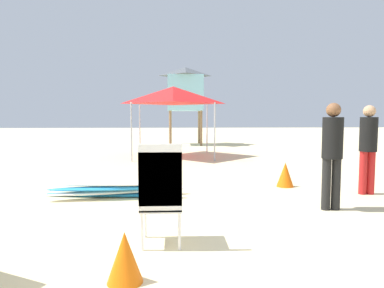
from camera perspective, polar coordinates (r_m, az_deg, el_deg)
The scene contains 9 objects.
ground at distance 4.26m, azimuth -7.57°, elevation -16.09°, with size 80.00×80.00×0.00m, color beige.
stacked_plastic_chairs at distance 3.99m, azimuth -5.16°, elevation -7.03°, with size 0.48×0.48×1.20m.
surfboard_pile at distance 6.56m, azimuth -12.73°, elevation -7.35°, with size 2.70×0.80×0.32m.
lifeguard_near_left at distance 7.41m, azimuth 27.00°, elevation 0.10°, with size 0.32×0.32×1.71m.
lifeguard_near_right at distance 5.93m, azimuth 22.09°, elevation -0.72°, with size 0.32×0.32×1.71m.
popup_canopy at distance 12.85m, azimuth -3.10°, elevation 8.03°, with size 2.80×2.80×2.59m.
lifeguard_tower at distance 18.22m, azimuth -1.13°, elevation 9.07°, with size 1.98×1.98×4.03m.
traffic_cone_near at distance 7.66m, azimuth 15.10°, elevation -4.88°, with size 0.36×0.36×0.52m, color orange.
traffic_cone_far at distance 3.34m, azimuth -11.01°, elevation -17.81°, with size 0.33×0.33×0.47m, color orange.
Camera 1 is at (0.34, -3.97, 1.51)m, focal length 32.40 mm.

